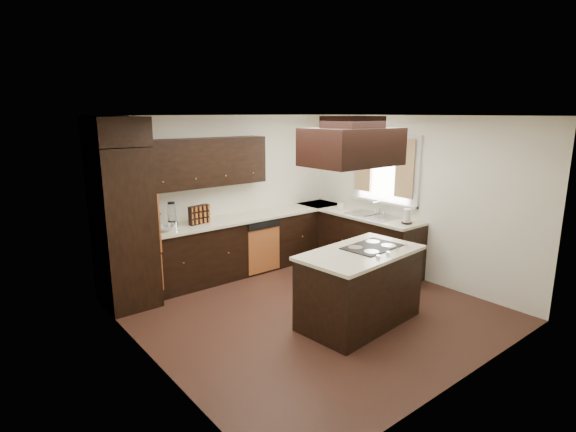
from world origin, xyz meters
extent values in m
cube|color=#4F2C20|center=(0.00, 0.00, -0.01)|extent=(4.20, 4.20, 0.02)
cube|color=white|center=(0.00, 0.00, 2.51)|extent=(4.20, 4.20, 0.02)
cube|color=#EDE7CD|center=(0.00, 2.11, 1.25)|extent=(4.20, 0.02, 2.50)
cube|color=#EDE7CD|center=(0.00, -2.11, 1.25)|extent=(4.20, 0.02, 2.50)
cube|color=#EDE7CD|center=(-2.11, 0.00, 1.25)|extent=(0.02, 4.20, 2.50)
cube|color=#EDE7CD|center=(2.11, 0.00, 1.25)|extent=(0.02, 4.20, 2.50)
cube|color=black|center=(-1.78, 1.71, 1.06)|extent=(0.65, 0.75, 2.12)
cube|color=#B45F2D|center=(-1.43, 1.71, 1.12)|extent=(0.05, 0.62, 0.78)
cube|color=black|center=(0.03, 1.80, 0.44)|extent=(2.93, 0.60, 0.88)
cube|color=black|center=(1.80, 0.90, 0.44)|extent=(0.60, 2.40, 0.88)
cube|color=beige|center=(0.03, 1.79, 0.90)|extent=(2.93, 0.63, 0.04)
cube|color=beige|center=(1.79, 0.90, 0.90)|extent=(0.63, 2.40, 0.04)
cube|color=black|center=(-0.43, 1.93, 1.81)|extent=(2.00, 0.34, 0.72)
cube|color=#B45F2D|center=(0.33, 1.50, 0.40)|extent=(0.60, 0.05, 0.72)
cube|color=silver|center=(2.07, 0.55, 1.65)|extent=(0.06, 1.32, 1.12)
cube|color=white|center=(2.10, 0.55, 1.65)|extent=(0.00, 1.20, 1.00)
cube|color=beige|center=(2.01, 0.13, 1.70)|extent=(0.02, 0.34, 0.90)
cube|color=beige|center=(2.01, 0.97, 1.70)|extent=(0.02, 0.34, 0.90)
cube|color=silver|center=(1.80, 0.55, 0.92)|extent=(0.52, 0.84, 0.01)
cube|color=black|center=(0.23, -0.62, 0.44)|extent=(1.56, 0.95, 0.88)
cube|color=beige|center=(0.23, -0.62, 0.90)|extent=(1.62, 1.01, 0.04)
cube|color=black|center=(0.46, -0.60, 0.93)|extent=(0.75, 0.53, 0.01)
cube|color=black|center=(0.10, -0.55, 2.16)|extent=(1.05, 0.72, 0.42)
cube|color=black|center=(0.10, -0.55, 2.44)|extent=(0.55, 0.50, 0.13)
cylinder|color=silver|center=(-1.06, 1.80, 0.97)|extent=(0.15, 0.15, 0.10)
cone|color=silver|center=(-1.06, 1.80, 1.15)|extent=(0.13, 0.13, 0.26)
cube|color=black|center=(-0.63, 1.80, 1.06)|extent=(0.35, 0.15, 0.28)
imported|color=silver|center=(-1.21, 1.75, 0.95)|extent=(0.37, 0.37, 0.07)
imported|color=silver|center=(1.71, 1.19, 1.00)|extent=(0.09, 0.09, 0.17)
cylinder|color=silver|center=(1.78, -0.13, 1.03)|extent=(0.14, 0.14, 0.22)
camera|label=1|loc=(-3.66, -4.08, 2.54)|focal=28.00mm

